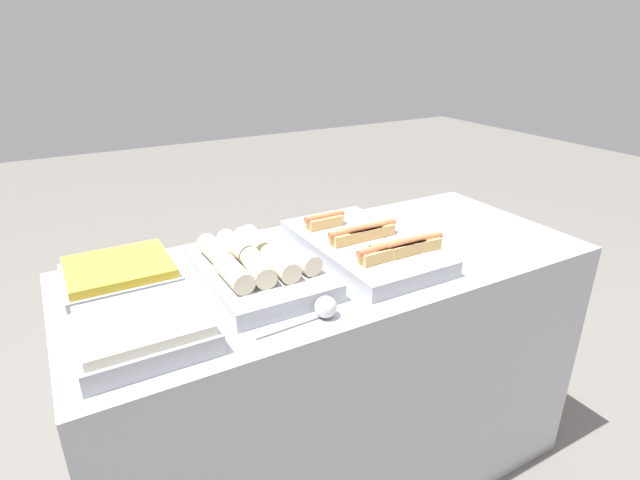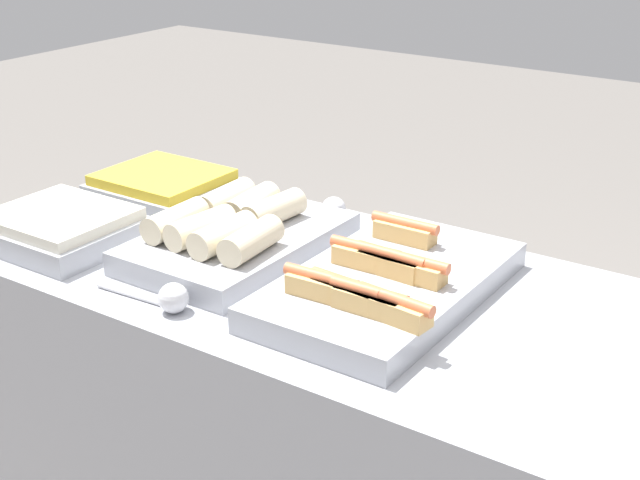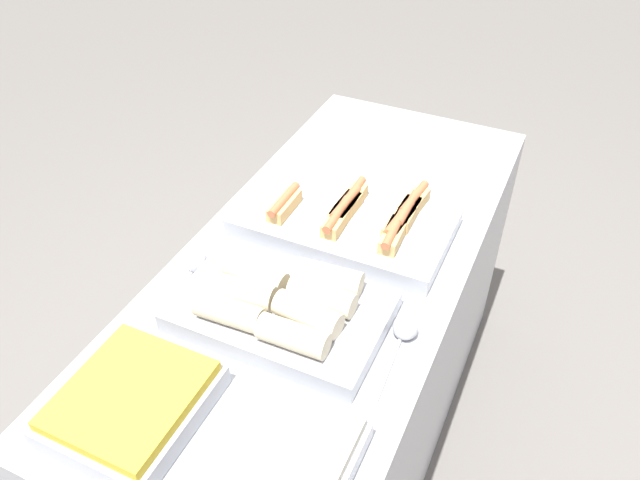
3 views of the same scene
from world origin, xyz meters
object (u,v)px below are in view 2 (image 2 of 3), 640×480
tray_wraps (235,235)px  tray_side_back (163,188)px  serving_spoon_near (170,298)px  tray_hotdogs (386,283)px  tray_side_front (62,228)px  serving_spoon_far (331,209)px

tray_wraps → tray_side_back: (-0.34, 0.15, -0.01)m
serving_spoon_near → tray_hotdogs: bearing=40.6°
tray_wraps → tray_side_front: 0.38m
serving_spoon_near → tray_side_front: bearing=165.9°
tray_side_front → serving_spoon_far: bearing=47.7°
tray_hotdogs → tray_side_back: 0.72m
tray_side_front → serving_spoon_far: 0.59m
tray_hotdogs → serving_spoon_far: 0.42m
tray_hotdogs → serving_spoon_near: tray_hotdogs is taller
tray_hotdogs → serving_spoon_near: 0.40m
tray_hotdogs → tray_wraps: size_ratio=1.19×
tray_wraps → serving_spoon_far: tray_wraps is taller
tray_side_back → serving_spoon_far: tray_side_back is taller
tray_side_front → tray_wraps: bearing=25.5°
tray_side_back → serving_spoon_far: size_ratio=1.44×
tray_side_front → serving_spoon_near: tray_side_front is taller
tray_side_front → serving_spoon_far: size_ratio=1.44×
tray_hotdogs → tray_wraps: (-0.36, 0.01, 0.01)m
serving_spoon_near → tray_side_back: bearing=134.4°
tray_side_back → serving_spoon_far: bearing=17.5°
tray_wraps → serving_spoon_near: bearing=-76.7°
tray_side_back → serving_spoon_near: 0.58m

